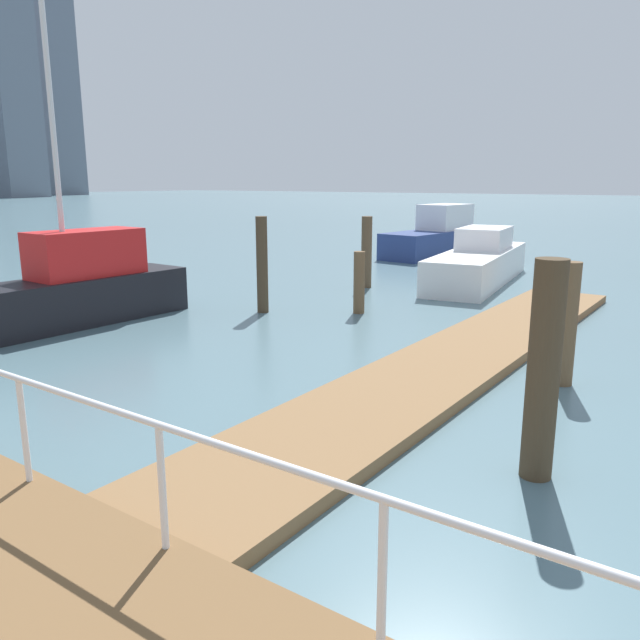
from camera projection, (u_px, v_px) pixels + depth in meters
name	position (u px, v px, depth m)	size (l,w,h in m)	color
floating_dock	(458.00, 358.00, 11.42)	(15.72, 2.00, 0.18)	olive
boardwalk_railing	(383.00, 528.00, 3.69)	(0.06, 27.75, 1.08)	white
dock_piling_0	(543.00, 372.00, 6.79)	(0.36, 0.36, 2.48)	#473826
dock_piling_1	(567.00, 324.00, 10.01)	(0.31, 0.31, 2.03)	brown
dock_piling_2	(359.00, 283.00, 15.56)	(0.28, 0.28, 1.56)	brown
dock_piling_3	(367.00, 252.00, 19.29)	(0.33, 0.33, 2.21)	brown
dock_piling_4	(262.00, 265.00, 15.56)	(0.29, 0.29, 2.42)	#473826
moored_boat_0	(479.00, 262.00, 20.38)	(7.44, 2.85, 1.76)	white
moored_boat_1	(439.00, 237.00, 27.74)	(6.58, 2.63, 2.24)	navy
moored_boat_2	(73.00, 288.00, 14.34)	(5.89, 1.62, 7.70)	black
skyline_tower_6	(4.00, 57.00, 118.93)	(8.87, 8.66, 52.68)	slate
skyline_tower_7	(51.00, 95.00, 141.74)	(7.92, 11.30, 44.65)	slate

